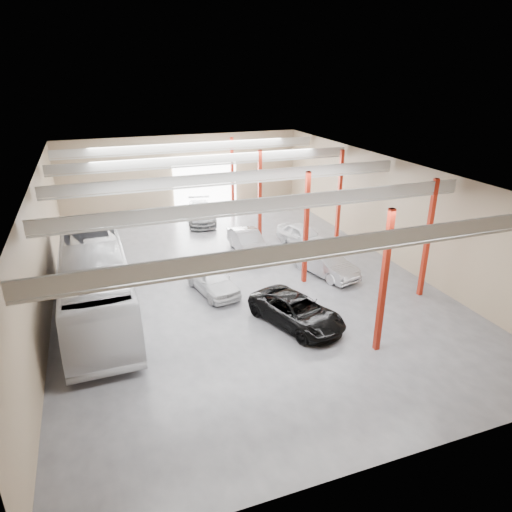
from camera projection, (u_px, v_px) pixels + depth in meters
depot_shell at (235, 200)px, 27.96m from camera, size 22.12×32.12×7.06m
coach_bus at (95, 278)px, 24.66m from camera, size 3.44×14.04×3.90m
black_sedan at (297, 311)px, 23.75m from camera, size 4.28×6.09×1.54m
car_row_a at (212, 279)px, 27.25m from camera, size 2.75×4.98×1.60m
car_row_b at (248, 242)px, 33.04m from camera, size 1.78×5.03×1.66m
car_row_c at (201, 213)px, 39.69m from camera, size 3.26×6.05×1.67m
car_right_near at (325, 263)px, 29.54m from camera, size 2.94×5.25×1.64m
car_right_far at (303, 236)px, 34.35m from camera, size 3.07×5.12×1.63m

